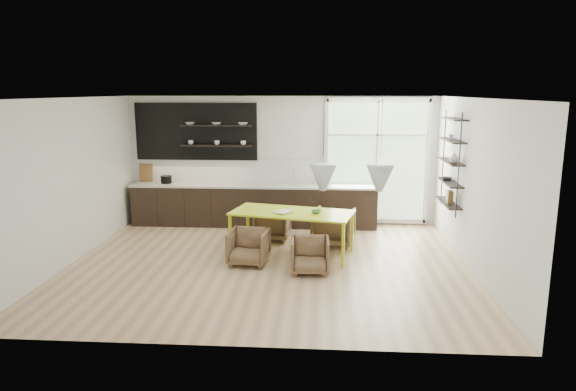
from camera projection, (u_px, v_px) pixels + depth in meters
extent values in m
cube|color=#DBB586|center=(268.00, 264.00, 9.10)|extent=(7.00, 6.00, 0.01)
cube|color=silver|center=(282.00, 160.00, 11.74)|extent=(7.00, 0.02, 2.90)
cube|color=silver|center=(70.00, 181.00, 9.03)|extent=(0.02, 6.00, 2.90)
cube|color=silver|center=(476.00, 186.00, 8.57)|extent=(0.02, 6.00, 2.90)
cube|color=white|center=(267.00, 98.00, 8.51)|extent=(7.00, 6.00, 0.01)
cube|color=#B2D1A5|center=(376.00, 161.00, 11.57)|extent=(2.20, 0.02, 2.70)
cube|color=silver|center=(376.00, 162.00, 11.54)|extent=(2.30, 0.08, 2.80)
cone|color=silver|center=(323.00, 178.00, 8.21)|extent=(0.44, 0.44, 0.42)
cone|color=silver|center=(380.00, 178.00, 8.15)|extent=(0.44, 0.44, 0.42)
cylinder|color=black|center=(324.00, 127.00, 8.05)|extent=(0.01, 0.01, 0.89)
cylinder|color=black|center=(382.00, 127.00, 7.99)|extent=(0.01, 0.01, 0.89)
cube|color=black|center=(254.00, 206.00, 11.65)|extent=(5.50, 0.65, 0.90)
cube|color=beige|center=(254.00, 185.00, 11.55)|extent=(5.54, 0.69, 0.04)
cube|color=silver|center=(256.00, 171.00, 11.81)|extent=(5.50, 0.02, 0.55)
cube|color=black|center=(196.00, 132.00, 11.69)|extent=(2.80, 0.06, 1.30)
cube|color=black|center=(216.00, 125.00, 11.49)|extent=(1.60, 0.28, 0.03)
cube|color=black|center=(217.00, 145.00, 11.59)|extent=(1.60, 0.28, 0.03)
cube|color=brown|center=(146.00, 173.00, 11.91)|extent=(0.30, 0.10, 0.42)
cylinder|color=silver|center=(294.00, 176.00, 11.55)|extent=(0.02, 0.02, 0.40)
imported|color=white|center=(190.00, 123.00, 11.53)|extent=(0.22, 0.22, 0.05)
imported|color=white|center=(216.00, 124.00, 11.49)|extent=(0.22, 0.22, 0.05)
imported|color=white|center=(243.00, 124.00, 11.45)|extent=(0.22, 0.22, 0.05)
imported|color=white|center=(191.00, 142.00, 11.61)|extent=(0.12, 0.12, 0.10)
imported|color=white|center=(217.00, 143.00, 11.57)|extent=(0.12, 0.12, 0.10)
imported|color=white|center=(243.00, 143.00, 11.53)|extent=(0.12, 0.12, 0.10)
cylinder|color=black|center=(166.00, 180.00, 11.71)|extent=(0.24, 0.24, 0.15)
cube|color=black|center=(459.00, 166.00, 9.12)|extent=(0.02, 0.02, 1.90)
cube|color=black|center=(443.00, 157.00, 10.29)|extent=(0.02, 0.02, 1.90)
cube|color=black|center=(448.00, 203.00, 9.87)|extent=(0.26, 1.20, 0.02)
cube|color=black|center=(449.00, 182.00, 9.79)|extent=(0.26, 1.20, 0.02)
cube|color=black|center=(451.00, 162.00, 9.71)|extent=(0.26, 1.20, 0.02)
cube|color=black|center=(452.00, 140.00, 9.62)|extent=(0.26, 1.20, 0.03)
cube|color=black|center=(453.00, 119.00, 9.54)|extent=(0.26, 1.20, 0.03)
imported|color=white|center=(454.00, 158.00, 9.44)|extent=(0.18, 0.18, 0.19)
imported|color=#333338|center=(447.00, 179.00, 9.97)|extent=(0.22, 0.22, 0.05)
imported|color=white|center=(451.00, 137.00, 9.71)|extent=(0.10, 0.10, 0.09)
cube|color=brown|center=(450.00, 197.00, 9.74)|extent=(0.10, 0.18, 0.24)
cube|color=#B5D215|center=(292.00, 213.00, 9.53)|extent=(2.39, 1.47, 0.03)
cube|color=#B5D215|center=(230.00, 235.00, 9.49)|extent=(0.06, 0.06, 0.78)
cube|color=#B5D215|center=(248.00, 224.00, 10.33)|extent=(0.06, 0.06, 0.78)
cube|color=#B5D215|center=(343.00, 245.00, 8.89)|extent=(0.06, 0.06, 0.78)
cube|color=#B5D215|center=(352.00, 232.00, 9.73)|extent=(0.06, 0.06, 0.78)
imported|color=brown|center=(273.00, 224.00, 10.58)|extent=(0.74, 0.76, 0.64)
imported|color=brown|center=(334.00, 227.00, 10.19)|extent=(0.92, 0.94, 0.72)
imported|color=brown|center=(249.00, 247.00, 9.05)|extent=(0.73, 0.75, 0.62)
imported|color=brown|center=(310.00, 255.00, 8.63)|extent=(0.66, 0.68, 0.60)
cylinder|color=black|center=(242.00, 233.00, 9.63)|extent=(0.30, 0.30, 0.02)
cylinder|color=black|center=(242.00, 247.00, 9.68)|extent=(0.32, 0.32, 0.01)
cylinder|color=black|center=(250.00, 243.00, 9.66)|extent=(0.01, 0.01, 0.39)
cylinder|color=black|center=(243.00, 241.00, 9.80)|extent=(0.01, 0.01, 0.39)
cylinder|color=black|center=(235.00, 243.00, 9.67)|extent=(0.01, 0.01, 0.39)
cylinder|color=black|center=(241.00, 245.00, 9.53)|extent=(0.01, 0.01, 0.39)
imported|color=white|center=(278.00, 211.00, 9.52)|extent=(0.38, 0.41, 0.03)
imported|color=#548253|center=(316.00, 212.00, 9.41)|extent=(0.21, 0.21, 0.06)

